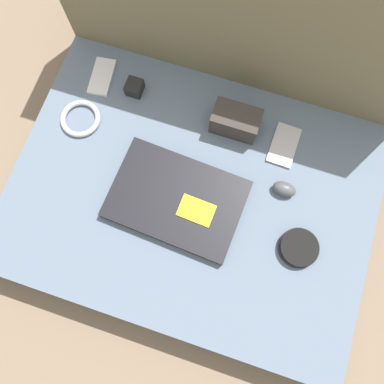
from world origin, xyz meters
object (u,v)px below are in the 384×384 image
object	(u,v)px
phone_silver	(102,77)
camera_pouch	(236,121)
speaker_puck	(299,248)
phone_black	(284,145)
laptop	(177,199)
charger_brick	(134,87)
computer_mouse	(284,189)

from	to	relation	value
phone_silver	camera_pouch	size ratio (longest dim) A/B	0.97
speaker_puck	phone_black	bearing A→B (deg)	111.88
laptop	charger_brick	distance (m)	0.34
laptop	phone_black	world-z (taller)	laptop
laptop	camera_pouch	size ratio (longest dim) A/B	2.78
phone_black	camera_pouch	distance (m)	0.15
laptop	computer_mouse	world-z (taller)	computer_mouse
laptop	computer_mouse	size ratio (longest dim) A/B	5.56
speaker_puck	phone_black	xyz separation A→B (m)	(-0.10, 0.26, -0.01)
laptop	phone_black	xyz separation A→B (m)	(0.23, 0.24, -0.01)
phone_silver	camera_pouch	xyz separation A→B (m)	(0.40, -0.03, 0.03)
computer_mouse	charger_brick	bearing A→B (deg)	165.06
computer_mouse	charger_brick	world-z (taller)	charger_brick
laptop	camera_pouch	world-z (taller)	camera_pouch
speaker_puck	phone_black	size ratio (longest dim) A/B	0.83
phone_black	laptop	bearing A→B (deg)	-132.03
phone_black	phone_silver	bearing A→B (deg)	177.66
laptop	phone_black	distance (m)	0.33
laptop	charger_brick	world-z (taller)	charger_brick
phone_black	camera_pouch	world-z (taller)	camera_pouch
phone_silver	charger_brick	world-z (taller)	charger_brick
laptop	computer_mouse	distance (m)	0.28
computer_mouse	camera_pouch	size ratio (longest dim) A/B	0.50
computer_mouse	phone_silver	size ratio (longest dim) A/B	0.52
speaker_puck	phone_silver	world-z (taller)	speaker_puck
computer_mouse	charger_brick	distance (m)	0.50
computer_mouse	phone_black	bearing A→B (deg)	106.78
phone_silver	phone_black	size ratio (longest dim) A/B	1.01
camera_pouch	phone_black	bearing A→B (deg)	-4.40
phone_silver	charger_brick	size ratio (longest dim) A/B	2.67
phone_black	charger_brick	distance (m)	0.45
computer_mouse	phone_black	size ratio (longest dim) A/B	0.52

